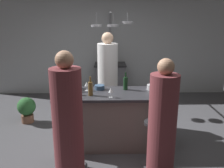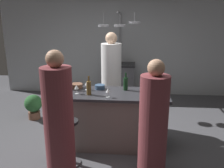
# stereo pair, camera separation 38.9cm
# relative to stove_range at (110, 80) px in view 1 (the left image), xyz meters

# --- Properties ---
(ground_plane) EXTENTS (9.00, 9.00, 0.00)m
(ground_plane) POSITION_rel_stove_range_xyz_m (0.00, -2.45, -0.45)
(ground_plane) COLOR #4C4C51
(back_wall) EXTENTS (6.40, 0.16, 2.60)m
(back_wall) POSITION_rel_stove_range_xyz_m (0.00, 0.40, 0.85)
(back_wall) COLOR #B2B7BC
(back_wall) RESTS_ON ground_plane
(kitchen_island) EXTENTS (1.80, 0.72, 0.90)m
(kitchen_island) POSITION_rel_stove_range_xyz_m (0.00, -2.45, 0.01)
(kitchen_island) COLOR slate
(kitchen_island) RESTS_ON ground_plane
(stove_range) EXTENTS (0.80, 0.64, 0.89)m
(stove_range) POSITION_rel_stove_range_xyz_m (0.00, 0.00, 0.00)
(stove_range) COLOR #47474C
(stove_range) RESTS_ON ground_plane
(chef) EXTENTS (0.38, 0.38, 1.79)m
(chef) POSITION_rel_stove_range_xyz_m (-0.07, -1.65, 0.38)
(chef) COLOR white
(chef) RESTS_ON ground_plane
(bar_stool_left) EXTENTS (0.28, 0.28, 0.68)m
(bar_stool_left) POSITION_rel_stove_range_xyz_m (-0.53, -3.07, -0.07)
(bar_stool_left) COLOR #4C4C51
(bar_stool_left) RESTS_ON ground_plane
(guest_left) EXTENTS (0.36, 0.36, 1.71)m
(guest_left) POSITION_rel_stove_range_xyz_m (-0.54, -3.46, 0.35)
(guest_left) COLOR brown
(guest_left) RESTS_ON ground_plane
(bar_stool_right) EXTENTS (0.28, 0.28, 0.68)m
(bar_stool_right) POSITION_rel_stove_range_xyz_m (0.55, -3.07, -0.07)
(bar_stool_right) COLOR #4C4C51
(bar_stool_right) RESTS_ON ground_plane
(guest_right) EXTENTS (0.34, 0.34, 1.62)m
(guest_right) POSITION_rel_stove_range_xyz_m (0.58, -3.44, 0.30)
(guest_right) COLOR brown
(guest_right) RESTS_ON ground_plane
(overhead_pot_rack) EXTENTS (0.89, 1.32, 2.17)m
(overhead_pot_rack) POSITION_rel_stove_range_xyz_m (0.03, -0.48, 1.23)
(overhead_pot_rack) COLOR gray
(overhead_pot_rack) RESTS_ON ground_plane
(potted_plant) EXTENTS (0.36, 0.36, 0.52)m
(potted_plant) POSITION_rel_stove_range_xyz_m (-1.69, -1.57, -0.15)
(potted_plant) COLOR brown
(potted_plant) RESTS_ON ground_plane
(pepper_mill) EXTENTS (0.05, 0.05, 0.21)m
(pepper_mill) POSITION_rel_stove_range_xyz_m (0.64, -2.46, 0.56)
(pepper_mill) COLOR #382319
(pepper_mill) RESTS_ON kitchen_island
(wine_bottle_red) EXTENTS (0.07, 0.07, 0.29)m
(wine_bottle_red) POSITION_rel_stove_range_xyz_m (0.22, -2.29, 0.56)
(wine_bottle_red) COLOR #143319
(wine_bottle_red) RESTS_ON kitchen_island
(wine_bottle_amber) EXTENTS (0.07, 0.07, 0.30)m
(wine_bottle_amber) POSITION_rel_stove_range_xyz_m (-0.33, -2.58, 0.57)
(wine_bottle_amber) COLOR brown
(wine_bottle_amber) RESTS_ON kitchen_island
(wine_bottle_rose) EXTENTS (0.07, 0.07, 0.33)m
(wine_bottle_rose) POSITION_rel_stove_range_xyz_m (-0.74, -2.33, 0.58)
(wine_bottle_rose) COLOR #B78C8E
(wine_bottle_rose) RESTS_ON kitchen_island
(wine_glass_near_left_guest) EXTENTS (0.07, 0.07, 0.15)m
(wine_glass_near_left_guest) POSITION_rel_stove_range_xyz_m (-0.03, -2.68, 0.56)
(wine_glass_near_left_guest) COLOR silver
(wine_glass_near_left_guest) RESTS_ON kitchen_island
(wine_glass_near_right_guest) EXTENTS (0.07, 0.07, 0.15)m
(wine_glass_near_right_guest) POSITION_rel_stove_range_xyz_m (-0.41, -2.33, 0.56)
(wine_glass_near_right_guest) COLOR silver
(wine_glass_near_right_guest) RESTS_ON kitchen_island
(wine_glass_by_chef) EXTENTS (0.07, 0.07, 0.15)m
(wine_glass_by_chef) POSITION_rel_stove_range_xyz_m (-0.53, -2.56, 0.56)
(wine_glass_by_chef) COLOR silver
(wine_glass_by_chef) RESTS_ON kitchen_island
(mixing_bowl_steel) EXTENTS (0.17, 0.17, 0.08)m
(mixing_bowl_steel) POSITION_rel_stove_range_xyz_m (0.66, -2.31, 0.50)
(mixing_bowl_steel) COLOR #B7B7BC
(mixing_bowl_steel) RESTS_ON kitchen_island
(mixing_bowl_wooden) EXTENTS (0.20, 0.20, 0.07)m
(mixing_bowl_wooden) POSITION_rel_stove_range_xyz_m (-0.60, -2.24, 0.49)
(mixing_bowl_wooden) COLOR brown
(mixing_bowl_wooden) RESTS_ON kitchen_island
(mixing_bowl_blue) EXTENTS (0.17, 0.17, 0.07)m
(mixing_bowl_blue) POSITION_rel_stove_range_xyz_m (-0.21, -2.27, 0.49)
(mixing_bowl_blue) COLOR #334C6B
(mixing_bowl_blue) RESTS_ON kitchen_island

